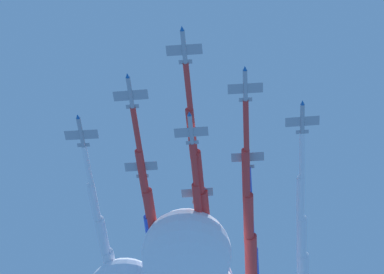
# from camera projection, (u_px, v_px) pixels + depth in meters

# --- Properties ---
(jet_lead) EXTENTS (63.90, 16.51, 3.71)m
(jet_lead) POSITION_uv_depth(u_px,v_px,m) (198.00, 176.00, 192.68)
(jet_lead) COLOR #9EA3AD
(jet_port_inner) EXTENTS (71.76, 16.24, 3.66)m
(jet_port_inner) POSITION_uv_depth(u_px,v_px,m) (249.00, 220.00, 200.90)
(jet_port_inner) COLOR #9EA3AD
(jet_starboard_inner) EXTENTS (64.26, 16.73, 3.65)m
(jet_starboard_inner) POSITION_uv_depth(u_px,v_px,m) (151.00, 213.00, 199.25)
(jet_starboard_inner) COLOR #9EA3AD
(jet_port_mid) EXTENTS (64.82, 16.51, 3.66)m
(jet_port_mid) POSITION_uv_depth(u_px,v_px,m) (204.00, 243.00, 204.33)
(jet_port_mid) COLOR #9EA3AD
(jet_starboard_mid) EXTENTS (68.86, 17.09, 3.66)m
(jet_starboard_mid) POSITION_uv_depth(u_px,v_px,m) (302.00, 241.00, 206.13)
(jet_starboard_mid) COLOR #9EA3AD
(jet_port_outer) EXTENTS (61.29, 15.50, 3.69)m
(jet_port_outer) POSITION_uv_depth(u_px,v_px,m) (103.00, 238.00, 205.45)
(jet_port_outer) COLOR #9EA3AD
(jet_starboard_outer) EXTENTS (71.28, 17.97, 3.72)m
(jet_starboard_outer) POSITION_uv_depth(u_px,v_px,m) (255.00, 272.00, 215.06)
(jet_starboard_outer) COLOR #9EA3AD
(jet_trail_port) EXTENTS (67.72, 16.18, 3.65)m
(jet_trail_port) POSITION_uv_depth(u_px,v_px,m) (157.00, 274.00, 213.72)
(jet_trail_port) COLOR #9EA3AD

